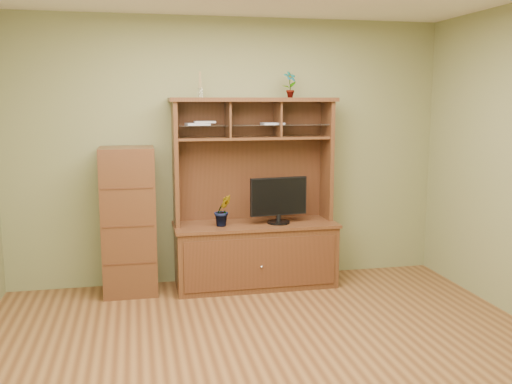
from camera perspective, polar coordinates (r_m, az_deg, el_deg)
name	(u,v)px	position (r m, az deg, el deg)	size (l,w,h in m)	color
room	(277,177)	(3.95, 2.09, 1.53)	(4.54, 4.04, 2.74)	#553118
media_hutch	(255,235)	(5.80, -0.12, -4.31)	(1.66, 0.61, 1.90)	#412212
monitor	(279,199)	(5.70, 2.28, -0.73)	(0.59, 0.23, 0.47)	black
orchid_plant	(223,210)	(5.60, -3.33, -1.84)	(0.17, 0.14, 0.31)	#2D5A1E
top_plant	(290,84)	(5.81, 3.42, 10.71)	(0.14, 0.09, 0.26)	#3A6623
reed_diffuser	(200,87)	(5.64, -5.60, 10.38)	(0.05, 0.05, 0.25)	silver
magazines	(224,123)	(5.67, -3.17, 6.88)	(0.99, 0.19, 0.04)	#B5B4B9
side_cabinet	(129,221)	(5.66, -12.61, -2.86)	(0.51, 0.47, 1.43)	#412212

